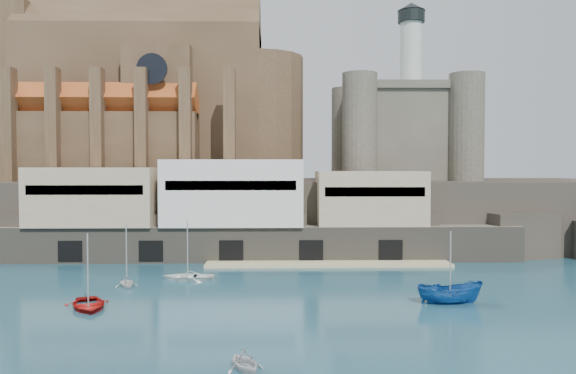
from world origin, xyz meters
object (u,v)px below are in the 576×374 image
at_px(church, 155,105).
at_px(boat_2, 450,303).
at_px(boat_0, 88,308).
at_px(boat_1, 244,369).
at_px(castle_keep, 402,129).

xyz_separation_m(church, boat_2, (35.13, -43.37, -22.13)).
xyz_separation_m(boat_0, boat_1, (14.20, -14.88, 0.00)).
distance_m(church, boat_1, 65.74).
relative_size(boat_1, boat_2, 0.53).
distance_m(castle_keep, boat_1, 65.22).
bearing_deg(church, castle_keep, -1.11).
distance_m(boat_0, boat_1, 20.57).
relative_size(boat_0, boat_2, 0.96).
distance_m(church, castle_keep, 40.39).
bearing_deg(church, boat_0, -85.24).
bearing_deg(boat_0, church, 72.44).
height_order(church, boat_0, church).
distance_m(castle_keep, boat_0, 59.74).
height_order(church, castle_keep, church).
bearing_deg(boat_2, castle_keep, -9.42).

